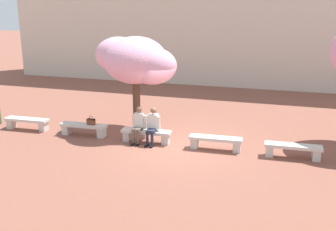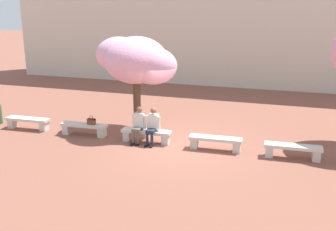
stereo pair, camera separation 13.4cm
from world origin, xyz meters
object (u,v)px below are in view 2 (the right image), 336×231
Objects in this scene: stone_bench_east_end at (293,149)px; handbag at (91,121)px; person_seated_left at (139,123)px; stone_bench_center at (146,134)px; person_seated_right at (153,125)px; stone_bench_west_end at (28,122)px; stone_bench_near_east at (215,141)px; stone_bench_near_west at (84,128)px; cherry_tree_main at (136,60)px.

stone_bench_east_end is 7.17m from handbag.
person_seated_left is 3.81× the size of handbag.
person_seated_right is (0.26, -0.05, 0.40)m from stone_bench_center.
stone_bench_east_end is (9.97, 0.00, 0.00)m from stone_bench_west_end.
stone_bench_near_east is (7.48, 0.00, 0.00)m from stone_bench_west_end.
stone_bench_near_west is 3.19m from cherry_tree_main.
handbag is at bearing 0.23° from stone_bench_west_end.
stone_bench_west_end is 1.00× the size of stone_bench_center.
cherry_tree_main reaches higher than stone_bench_near_west.
stone_bench_east_end is 4.74m from person_seated_right.
person_seated_left is at bearing -168.62° from stone_bench_center.
person_seated_left is at bearing -178.89° from stone_bench_near_east.
cherry_tree_main reaches higher than handbag.
stone_bench_west_end and stone_bench_east_end have the same top height.
stone_bench_west_end is 4.92m from cherry_tree_main.
person_seated_left is at bearing -179.42° from stone_bench_east_end.
handbag is (-1.91, 0.07, -0.12)m from person_seated_left.
person_seated_right is (0.53, 0.00, 0.00)m from person_seated_left.
cherry_tree_main is (-0.92, 1.41, 2.39)m from stone_bench_center.
stone_bench_near_west is at bearing 0.00° from stone_bench_west_end.
stone_bench_west_end is 4.98m from stone_bench_center.
stone_bench_center is 0.48m from person_seated_right.
person_seated_left is at bearing -180.00° from person_seated_right.
stone_bench_west_end and stone_bench_near_west have the same top height.
person_seated_left is at bearing -1.95° from handbag.
stone_bench_near_east is at bearing 1.38° from person_seated_right.
person_seated_right is (-4.72, -0.05, 0.40)m from stone_bench_east_end.
person_seated_left is at bearing -65.74° from cherry_tree_main.
handbag is (-4.67, 0.01, 0.28)m from stone_bench_near_east.
stone_bench_center is at bearing 180.00° from stone_bench_east_end.
stone_bench_west_end is 1.39× the size of person_seated_left.
person_seated_right is at bearing -50.84° from cherry_tree_main.
stone_bench_near_east is at bearing 1.11° from person_seated_left.
handbag reaches higher than stone_bench_near_east.
cherry_tree_main is at bearing 129.16° from person_seated_right.
person_seated_left is (-5.25, -0.05, 0.40)m from stone_bench_east_end.
cherry_tree_main is (1.25, 1.39, 2.12)m from handbag.
person_seated_right is (5.25, -0.05, 0.40)m from stone_bench_west_end.
stone_bench_west_end is 5.28× the size of handbag.
stone_bench_center is at bearing -0.30° from handbag.
stone_bench_west_end is at bearing -160.90° from cherry_tree_main.
stone_bench_near_west is 2.26m from person_seated_left.
stone_bench_near_east is at bearing 0.00° from stone_bench_west_end.
person_seated_left is (-0.27, -0.05, 0.40)m from stone_bench_center.
person_seated_right reaches higher than stone_bench_east_end.
stone_bench_center is 4.98m from stone_bench_east_end.
person_seated_left reaches higher than stone_bench_west_end.
person_seated_left is (-2.76, -0.05, 0.40)m from stone_bench_near_east.
handbag is (-7.16, 0.01, 0.28)m from stone_bench_east_end.
stone_bench_west_end is at bearing -179.77° from handbag.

